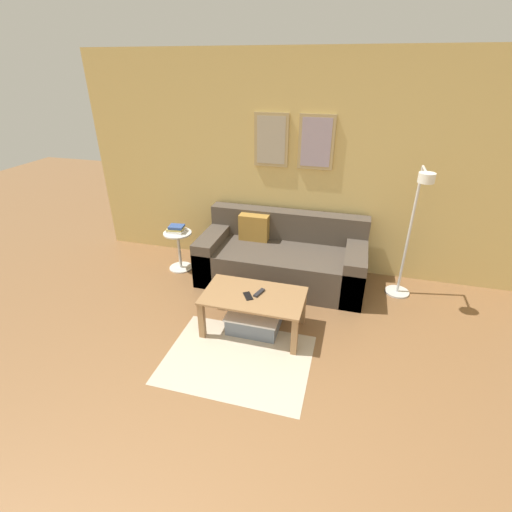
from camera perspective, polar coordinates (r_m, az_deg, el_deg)
The scene contains 10 objects.
wall_back at distance 4.54m, azimuth 7.71°, elevation 13.28°, with size 5.60×0.09×2.55m.
area_rug at distance 3.48m, azimuth -2.86°, elevation -15.53°, with size 1.30×0.98×0.01m, color #C1B299.
couch at distance 4.49m, azimuth 3.97°, elevation -0.39°, with size 1.94×0.88×0.78m.
coffee_table at distance 3.61m, azimuth -0.36°, elevation -6.97°, with size 0.97×0.56×0.41m.
storage_bin at distance 3.78m, azimuth -0.16°, elevation -9.58°, with size 0.52×0.46×0.19m.
floor_lamp at distance 4.15m, azimuth 22.89°, elevation 3.65°, with size 0.27×0.53×1.49m.
side_table at distance 4.81m, azimuth -11.77°, elevation 1.36°, with size 0.35×0.35×0.51m.
book_stack at distance 4.73m, azimuth -12.18°, elevation 4.12°, with size 0.23×0.18×0.09m.
remote_control at distance 3.58m, azimuth 0.49°, elevation -5.68°, with size 0.04×0.15×0.02m, color #232328.
cell_phone at distance 3.54m, azimuth -1.24°, elevation -6.17°, with size 0.07×0.14×0.01m, color black.
Camera 1 is at (0.59, -0.74, 2.38)m, focal length 26.00 mm.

